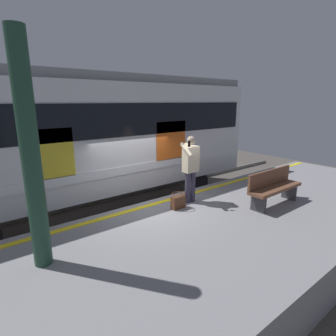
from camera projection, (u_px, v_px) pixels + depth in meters
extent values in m
plane|color=#4C4742|center=(150.00, 232.00, 7.53)|extent=(24.72, 24.72, 0.00)
cube|color=gray|center=(207.00, 250.00, 5.75)|extent=(15.72, 4.34, 0.95)
cube|color=yellow|center=(156.00, 203.00, 7.07)|extent=(15.41, 0.16, 0.01)
cube|color=slate|center=(124.00, 212.00, 8.67)|extent=(20.44, 0.08, 0.16)
cube|color=slate|center=(104.00, 200.00, 9.77)|extent=(20.44, 0.08, 0.16)
cube|color=silver|center=(98.00, 136.00, 8.39)|extent=(10.41, 2.73, 3.12)
cube|color=gray|center=(94.00, 79.00, 7.98)|extent=(10.20, 2.51, 0.24)
cube|color=black|center=(118.00, 120.00, 7.21)|extent=(9.89, 0.03, 0.90)
cube|color=silver|center=(120.00, 171.00, 7.55)|extent=(9.89, 0.03, 0.24)
cube|color=#D85919|center=(171.00, 140.00, 8.46)|extent=(1.13, 0.02, 1.19)
cube|color=gold|center=(50.00, 154.00, 6.28)|extent=(1.13, 0.02, 1.19)
cylinder|color=black|center=(199.00, 183.00, 10.05)|extent=(0.84, 0.12, 0.84)
cylinder|color=black|center=(164.00, 171.00, 11.72)|extent=(0.84, 0.12, 0.84)
cylinder|color=#383347|center=(193.00, 186.00, 7.15)|extent=(0.14, 0.14, 0.83)
cylinder|color=#383347|center=(188.00, 188.00, 7.04)|extent=(0.14, 0.14, 0.83)
cube|color=beige|center=(191.00, 159.00, 6.92)|extent=(0.40, 0.24, 0.67)
sphere|color=beige|center=(187.00, 146.00, 6.96)|extent=(0.20, 0.20, 0.20)
sphere|color=beige|center=(191.00, 141.00, 6.80)|extent=(0.22, 0.22, 0.22)
cylinder|color=beige|center=(198.00, 160.00, 7.08)|extent=(0.09, 0.09, 0.60)
cylinder|color=beige|center=(186.00, 150.00, 6.65)|extent=(0.09, 0.42, 0.33)
cube|color=black|center=(189.00, 144.00, 6.53)|extent=(0.07, 0.02, 0.15)
cube|color=#59331E|center=(178.00, 202.00, 6.72)|extent=(0.37, 0.16, 0.32)
torus|color=#59331E|center=(178.00, 194.00, 6.67)|extent=(0.33, 0.33, 0.02)
cylinder|color=#1E3F2D|center=(31.00, 156.00, 4.04)|extent=(0.28, 0.28, 3.63)
cube|color=brown|center=(276.00, 188.00, 6.87)|extent=(1.79, 0.44, 0.08)
cube|color=brown|center=(270.00, 177.00, 6.95)|extent=(1.79, 0.06, 0.40)
cube|color=#333338|center=(289.00, 191.00, 7.35)|extent=(0.06, 0.40, 0.45)
cube|color=#333338|center=(258.00, 203.00, 6.50)|extent=(0.06, 0.40, 0.45)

